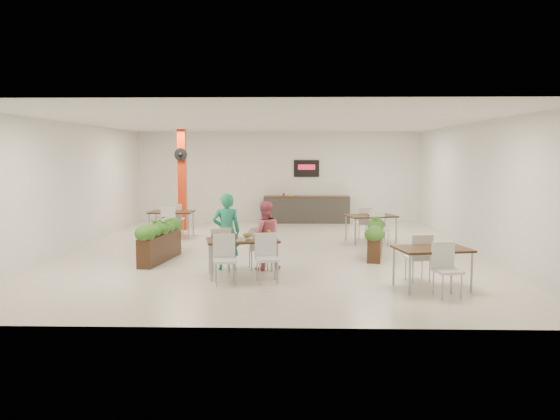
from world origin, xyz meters
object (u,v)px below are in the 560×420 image
(planter_right, at_px, (375,236))
(planter_left, at_px, (160,239))
(side_table_a, at_px, (172,215))
(service_counter, at_px, (306,209))
(main_table, at_px, (242,245))
(diner_man, at_px, (226,232))
(side_table_b, at_px, (371,219))
(red_column, at_px, (182,178))
(diner_woman, at_px, (264,235))
(side_table_c, at_px, (432,254))

(planter_right, bearing_deg, planter_left, -172.62)
(planter_left, bearing_deg, side_table_a, 98.52)
(service_counter, distance_m, main_table, 8.58)
(diner_man, xyz_separation_m, side_table_b, (3.54, 3.62, -0.17))
(planter_left, bearing_deg, side_table_b, 28.22)
(service_counter, xyz_separation_m, planter_right, (1.48, -6.30, -0.00))
(main_table, relative_size, planter_right, 1.01)
(main_table, bearing_deg, red_column, 110.94)
(service_counter, bearing_deg, diner_man, -103.48)
(diner_woman, bearing_deg, side_table_c, 142.10)
(diner_man, xyz_separation_m, planter_right, (3.35, 1.49, -0.32))
(side_table_b, bearing_deg, diner_woman, -141.64)
(service_counter, bearing_deg, red_column, -155.00)
(red_column, xyz_separation_m, side_table_c, (6.04, -7.48, -1.01))
(diner_woman, bearing_deg, side_table_a, -68.02)
(planter_left, distance_m, planter_right, 5.01)
(diner_man, bearing_deg, planter_right, -167.45)
(main_table, height_order, planter_right, planter_right)
(red_column, relative_size, service_counter, 1.07)
(planter_right, bearing_deg, main_table, -143.93)
(red_column, height_order, diner_man, red_column)
(service_counter, bearing_deg, main_table, -99.91)
(main_table, distance_m, diner_woman, 0.78)
(diner_woman, height_order, planter_left, diner_woman)
(main_table, xyz_separation_m, planter_left, (-2.01, 1.51, -0.12))
(diner_man, bearing_deg, main_table, 109.27)
(diner_man, distance_m, diner_woman, 0.80)
(red_column, distance_m, diner_woman, 6.68)
(red_column, distance_m, planter_right, 7.14)
(red_column, xyz_separation_m, service_counter, (4.00, 1.86, -1.15))
(diner_man, relative_size, side_table_a, 0.99)
(main_table, xyz_separation_m, diner_woman, (0.41, 0.66, 0.09))
(planter_right, bearing_deg, service_counter, 103.19)
(side_table_a, bearing_deg, service_counter, 40.33)
(diner_woman, xyz_separation_m, planter_right, (2.55, 1.49, -0.24))
(planter_left, bearing_deg, service_counter, 63.32)
(planter_right, height_order, side_table_a, planter_right)
(main_table, xyz_separation_m, side_table_a, (-2.56, 5.13, -0.00))
(service_counter, relative_size, side_table_b, 1.79)
(service_counter, xyz_separation_m, planter_left, (-3.49, -6.95, 0.02))
(diner_woman, distance_m, side_table_c, 3.48)
(red_column, xyz_separation_m, diner_woman, (2.93, -5.93, -0.91))
(planter_left, bearing_deg, planter_right, 7.38)
(main_table, xyz_separation_m, planter_right, (2.95, 2.15, -0.15))
(service_counter, relative_size, side_table_c, 1.80)
(planter_right, xyz_separation_m, side_table_b, (0.19, 2.13, 0.15))
(main_table, bearing_deg, planter_right, 36.07)
(main_table, bearing_deg, side_table_a, 116.47)
(red_column, height_order, service_counter, red_column)
(diner_man, height_order, side_table_a, diner_man)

